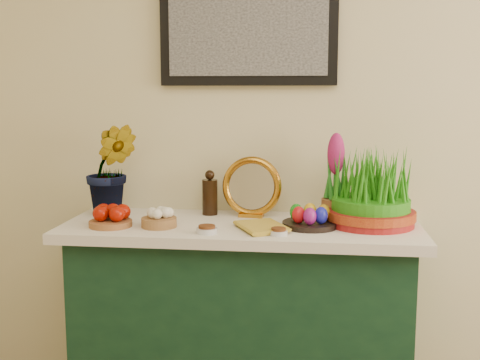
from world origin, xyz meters
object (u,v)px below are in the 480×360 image
at_px(mirror, 252,188).
at_px(wheatgrass_sabzeh, 371,194).
at_px(book, 242,228).
at_px(hyacinth_green, 111,155).
at_px(sideboard, 241,334).

distance_m(mirror, wheatgrass_sabzeh, 0.49).
bearing_deg(mirror, book, -91.49).
relative_size(mirror, wheatgrass_sabzeh, 0.74).
relative_size(hyacinth_green, wheatgrass_sabzeh, 1.47).
height_order(hyacinth_green, mirror, hyacinth_green).
height_order(book, wheatgrass_sabzeh, wheatgrass_sabzeh).
relative_size(sideboard, mirror, 5.10).
xyz_separation_m(hyacinth_green, book, (0.58, -0.24, -0.24)).
bearing_deg(hyacinth_green, mirror, -9.21).
bearing_deg(sideboard, mirror, 78.89).
xyz_separation_m(book, wheatgrass_sabzeh, (0.48, 0.17, 0.11)).
height_order(sideboard, hyacinth_green, hyacinth_green).
distance_m(sideboard, hyacinth_green, 0.92).
bearing_deg(wheatgrass_sabzeh, hyacinth_green, 176.14).
bearing_deg(mirror, sideboard, -101.11).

